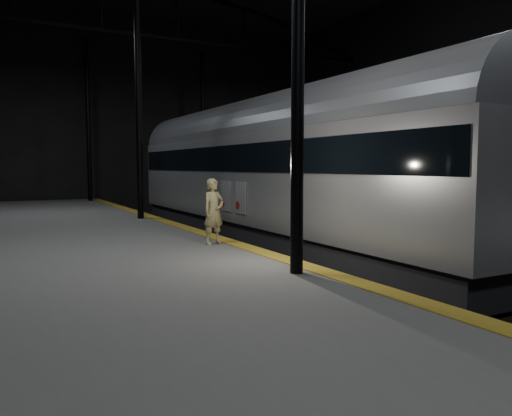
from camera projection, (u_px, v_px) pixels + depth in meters
ground at (330, 268)px, 15.50m from camera, size 44.00×44.00×0.00m
platform_left at (76, 277)px, 11.96m from camera, size 9.00×43.80×1.00m
platform_right at (491, 236)px, 18.95m from camera, size 9.00×43.80×1.00m
tactile_strip at (236, 244)px, 13.90m from camera, size 0.50×43.80×0.01m
track at (330, 266)px, 15.49m from camera, size 2.40×43.00×0.24m
train at (265, 166)px, 18.93m from camera, size 3.17×21.18×5.66m
woman at (214, 211)px, 13.80m from camera, size 0.76×0.59×1.82m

